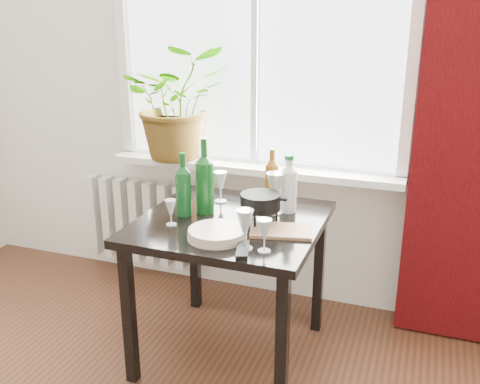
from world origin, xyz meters
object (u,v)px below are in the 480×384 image
(table, at_px, (231,237))
(bottle_amber, at_px, (272,174))
(cleaning_bottle, at_px, (288,183))
(wineglass_front_right, at_px, (245,229))
(wineglass_back_center, at_px, (275,193))
(wineglass_far_right, at_px, (264,235))
(cutting_board, at_px, (281,231))
(wineglass_back_left, at_px, (221,187))
(wine_bottle_left, at_px, (183,184))
(wine_bottle_right, at_px, (205,175))
(potted_plant, at_px, (177,103))
(plate_stack, at_px, (217,234))
(fondue_pot, at_px, (260,209))
(tv_remote, at_px, (243,249))
(wineglass_front_left, at_px, (171,212))
(radiator, at_px, (144,221))

(table, bearing_deg, bottle_amber, 72.84)
(cleaning_bottle, xyz_separation_m, wineglass_front_right, (-0.05, -0.50, -0.06))
(wineglass_back_center, bearing_deg, wineglass_far_right, -78.97)
(wineglass_back_center, bearing_deg, cutting_board, -66.49)
(wineglass_far_right, bearing_deg, wineglass_back_left, 127.81)
(wineglass_back_center, height_order, cutting_board, wineglass_back_center)
(wine_bottle_left, height_order, cutting_board, wine_bottle_left)
(wine_bottle_right, distance_m, wineglass_back_center, 0.35)
(potted_plant, bearing_deg, plate_stack, -54.73)
(cleaning_bottle, xyz_separation_m, fondue_pot, (-0.08, -0.20, -0.07))
(wine_bottle_right, distance_m, wineglass_back_left, 0.20)
(table, xyz_separation_m, wine_bottle_left, (-0.23, -0.02, 0.25))
(wine_bottle_left, xyz_separation_m, tv_remote, (0.41, -0.30, -0.15))
(wine_bottle_right, height_order, wineglass_back_left, wine_bottle_right)
(wineglass_back_center, bearing_deg, table, -138.52)
(wine_bottle_right, height_order, plate_stack, wine_bottle_right)
(potted_plant, xyz_separation_m, cleaning_bottle, (0.79, -0.40, -0.29))
(wineglass_back_center, xyz_separation_m, wineglass_front_left, (-0.40, -0.32, -0.04))
(radiator, relative_size, wineglass_front_left, 6.40)
(wineglass_far_right, relative_size, wineglass_back_left, 0.88)
(wineglass_front_left, xyz_separation_m, cutting_board, (0.50, 0.09, -0.06))
(wineglass_back_left, bearing_deg, wineglass_front_left, -103.77)
(wineglass_back_center, relative_size, tv_remote, 1.27)
(cleaning_bottle, bearing_deg, wine_bottle_right, -158.70)
(wine_bottle_right, xyz_separation_m, bottle_amber, (0.25, 0.28, -0.05))
(bottle_amber, height_order, wineglass_back_left, bottle_amber)
(cutting_board, bearing_deg, table, 164.59)
(wine_bottle_left, relative_size, wineglass_back_center, 1.50)
(wineglass_front_left, bearing_deg, table, 35.27)
(cleaning_bottle, distance_m, fondue_pot, 0.23)
(table, relative_size, potted_plant, 1.28)
(table, height_order, cutting_board, cutting_board)
(plate_stack, bearing_deg, cleaning_bottle, 64.87)
(potted_plant, xyz_separation_m, wineglass_front_right, (0.74, -0.90, -0.35))
(wineglass_back_center, xyz_separation_m, plate_stack, (-0.15, -0.38, -0.08))
(wineglass_back_center, bearing_deg, fondue_pot, -98.95)
(wineglass_front_left, bearing_deg, plate_stack, -14.90)
(wineglass_back_left, xyz_separation_m, cutting_board, (0.41, -0.29, -0.08))
(wine_bottle_left, height_order, bottle_amber, wine_bottle_left)
(wine_bottle_left, height_order, wineglass_far_right, wine_bottle_left)
(table, height_order, wineglass_front_left, wineglass_front_left)
(fondue_pot, distance_m, tv_remote, 0.33)
(table, relative_size, wineglass_back_left, 5.15)
(tv_remote, relative_size, cutting_board, 0.61)
(wineglass_front_left, bearing_deg, wineglass_front_right, -18.33)
(table, bearing_deg, radiator, 143.46)
(cutting_board, bearing_deg, wine_bottle_right, 163.80)
(table, bearing_deg, wineglass_front_left, -144.73)
(radiator, bearing_deg, wineglass_front_right, -42.19)
(wineglass_front_right, distance_m, cutting_board, 0.26)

